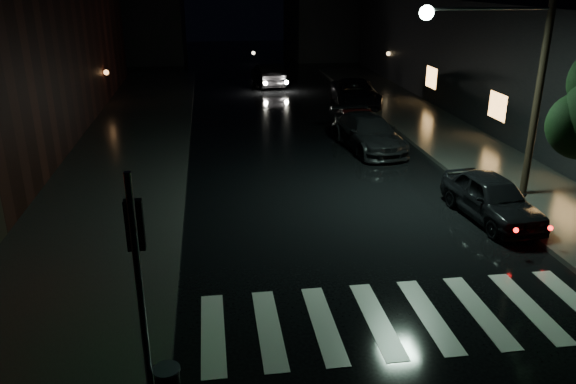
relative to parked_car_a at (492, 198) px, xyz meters
name	(u,v)px	position (x,y,z in m)	size (l,w,h in m)	color
ground	(272,342)	(-7.50, -5.41, -0.70)	(120.00, 120.00, 0.00)	black
sidewalk_left	(118,154)	(-12.50, 8.59, -0.63)	(6.00, 44.00, 0.15)	#282826
sidewalk_right	(452,140)	(2.50, 8.59, -0.63)	(4.00, 44.00, 0.15)	#282826
building_right	(553,61)	(9.50, 12.59, 2.30)	(10.00, 40.00, 6.00)	black
building_far_left	(104,15)	(-17.50, 39.59, 3.30)	(14.00, 10.00, 8.00)	black
building_far_right	(363,18)	(6.50, 39.59, 2.80)	(14.00, 10.00, 7.00)	black
crosswalk	(403,317)	(-4.50, -4.91, -0.70)	(9.00, 3.00, 0.01)	beige
signal_pole_corner	(154,329)	(-9.64, -6.87, 0.84)	(0.68, 0.61, 4.20)	slate
utility_pole	(524,62)	(1.33, 1.59, 3.89)	(4.92, 0.44, 8.00)	black
parked_car_a	(492,198)	(0.00, 0.00, 0.00)	(1.66, 4.14, 1.41)	black
parked_car_b	(357,124)	(-1.70, 9.94, -0.06)	(1.36, 3.91, 1.29)	black
parked_car_c	(368,133)	(-1.70, 8.01, 0.03)	(2.07, 5.09, 1.48)	black
parked_car_d	(355,93)	(-0.02, 16.76, 0.06)	(2.54, 5.50, 1.53)	black
oncoming_car	(268,75)	(-4.39, 24.18, 0.06)	(1.63, 4.67, 1.54)	black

